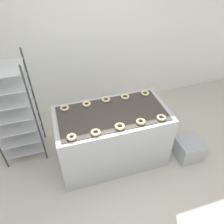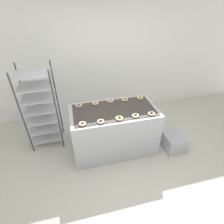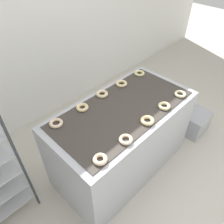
% 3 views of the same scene
% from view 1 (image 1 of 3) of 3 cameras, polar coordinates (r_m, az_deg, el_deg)
% --- Properties ---
extents(ground_plane, '(14.00, 14.00, 0.00)m').
position_cam_1_polar(ground_plane, '(3.16, 3.64, -20.48)').
color(ground_plane, beige).
extents(wall_back, '(8.00, 0.05, 2.80)m').
position_cam_1_polar(wall_back, '(3.86, -6.81, 19.21)').
color(wall_back, white).
rests_on(wall_back, ground_plane).
extents(fryer_machine, '(1.52, 0.79, 0.91)m').
position_cam_1_polar(fryer_machine, '(3.16, 0.01, -6.62)').
color(fryer_machine, '#A8AAB2').
rests_on(fryer_machine, ground_plane).
extents(baking_rack_cart, '(0.60, 0.49, 1.61)m').
position_cam_1_polar(baking_rack_cart, '(3.29, -24.32, 0.01)').
color(baking_rack_cart, '#33383D').
rests_on(baking_rack_cart, ground_plane).
extents(glaze_bin, '(0.37, 0.40, 0.31)m').
position_cam_1_polar(glaze_bin, '(3.61, 19.21, -8.86)').
color(glaze_bin, '#A8AAB2').
rests_on(glaze_bin, ground_plane).
extents(donut_near_leftmost, '(0.11, 0.11, 0.03)m').
position_cam_1_polar(donut_near_leftmost, '(2.56, -10.52, -6.43)').
color(donut_near_leftmost, beige).
rests_on(donut_near_leftmost, fryer_machine).
extents(donut_near_left, '(0.12, 0.12, 0.03)m').
position_cam_1_polar(donut_near_left, '(2.58, -4.30, -5.30)').
color(donut_near_left, beige).
rests_on(donut_near_left, fryer_machine).
extents(donut_near_center, '(0.13, 0.13, 0.03)m').
position_cam_1_polar(donut_near_center, '(2.64, 2.03, -3.77)').
color(donut_near_center, beige).
rests_on(donut_near_center, fryer_machine).
extents(donut_near_right, '(0.12, 0.12, 0.03)m').
position_cam_1_polar(donut_near_right, '(2.73, 7.51, -2.46)').
color(donut_near_right, beige).
rests_on(donut_near_right, fryer_machine).
extents(donut_near_rightmost, '(0.12, 0.12, 0.03)m').
position_cam_1_polar(donut_near_rightmost, '(2.83, 12.73, -1.41)').
color(donut_near_rightmost, beige).
rests_on(donut_near_rightmost, fryer_machine).
extents(donut_far_leftmost, '(0.12, 0.12, 0.03)m').
position_cam_1_polar(donut_far_leftmost, '(2.98, -12.30, 1.05)').
color(donut_far_leftmost, beige).
rests_on(donut_far_leftmost, fryer_machine).
extents(donut_far_left, '(0.12, 0.12, 0.03)m').
position_cam_1_polar(donut_far_left, '(3.00, -6.67, 2.13)').
color(donut_far_left, beige).
rests_on(donut_far_left, fryer_machine).
extents(donut_far_center, '(0.13, 0.13, 0.03)m').
position_cam_1_polar(donut_far_center, '(3.06, -1.58, 3.34)').
color(donut_far_center, beige).
rests_on(donut_far_center, fryer_machine).
extents(donut_far_right, '(0.13, 0.13, 0.03)m').
position_cam_1_polar(donut_far_right, '(3.12, 3.43, 4.06)').
color(donut_far_right, beige).
rests_on(donut_far_right, fryer_machine).
extents(donut_far_rightmost, '(0.12, 0.12, 0.03)m').
position_cam_1_polar(donut_far_rightmost, '(3.22, 8.63, 4.92)').
color(donut_far_rightmost, beige).
rests_on(donut_far_rightmost, fryer_machine).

